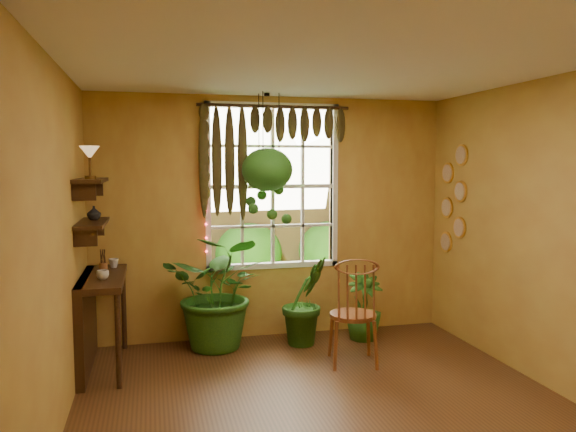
{
  "coord_description": "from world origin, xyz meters",
  "views": [
    {
      "loc": [
        -1.34,
        -3.9,
        1.95
      ],
      "look_at": [
        -0.1,
        1.15,
        1.47
      ],
      "focal_mm": 35.0,
      "sensor_mm": 36.0,
      "label": 1
    }
  ],
  "objects_px": {
    "counter_ledge": "(91,312)",
    "hanging_basket": "(267,174)",
    "potted_plant_left": "(220,291)",
    "potted_plant_mid": "(305,301)",
    "windsor_chair": "(353,329)"
  },
  "relations": [
    {
      "from": "counter_ledge",
      "to": "windsor_chair",
      "type": "relative_size",
      "value": 0.98
    },
    {
      "from": "counter_ledge",
      "to": "potted_plant_left",
      "type": "height_order",
      "value": "potted_plant_left"
    },
    {
      "from": "potted_plant_left",
      "to": "potted_plant_mid",
      "type": "xyz_separation_m",
      "value": [
        0.91,
        -0.09,
        -0.14
      ]
    },
    {
      "from": "windsor_chair",
      "to": "hanging_basket",
      "type": "bearing_deg",
      "value": 140.67
    },
    {
      "from": "potted_plant_mid",
      "to": "hanging_basket",
      "type": "distance_m",
      "value": 1.43
    },
    {
      "from": "potted_plant_left",
      "to": "hanging_basket",
      "type": "xyz_separation_m",
      "value": [
        0.52,
        0.04,
        1.24
      ]
    },
    {
      "from": "potted_plant_mid",
      "to": "potted_plant_left",
      "type": "bearing_deg",
      "value": 174.6
    },
    {
      "from": "hanging_basket",
      "to": "potted_plant_mid",
      "type": "bearing_deg",
      "value": -18.17
    },
    {
      "from": "counter_ledge",
      "to": "hanging_basket",
      "type": "relative_size",
      "value": 0.85
    },
    {
      "from": "windsor_chair",
      "to": "potted_plant_mid",
      "type": "distance_m",
      "value": 0.77
    },
    {
      "from": "counter_ledge",
      "to": "potted_plant_left",
      "type": "distance_m",
      "value": 1.3
    },
    {
      "from": "windsor_chair",
      "to": "potted_plant_left",
      "type": "bearing_deg",
      "value": 158.07
    },
    {
      "from": "counter_ledge",
      "to": "potted_plant_mid",
      "type": "xyz_separation_m",
      "value": [
        2.17,
        0.23,
        -0.07
      ]
    },
    {
      "from": "potted_plant_left",
      "to": "hanging_basket",
      "type": "bearing_deg",
      "value": 4.67
    },
    {
      "from": "potted_plant_left",
      "to": "potted_plant_mid",
      "type": "relative_size",
      "value": 1.28
    }
  ]
}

